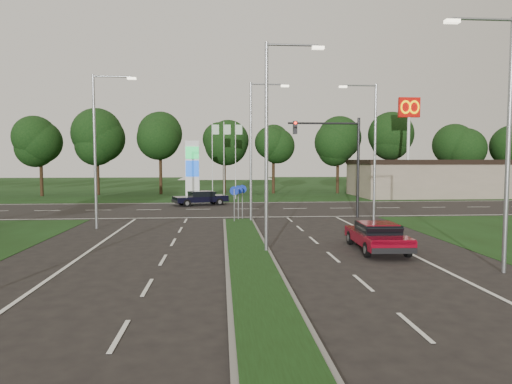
{
  "coord_description": "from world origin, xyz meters",
  "views": [
    {
      "loc": [
        -1.16,
        -13.44,
        4.04
      ],
      "look_at": [
        0.89,
        12.85,
        2.2
      ],
      "focal_mm": 32.0,
      "sensor_mm": 36.0,
      "label": 1
    }
  ],
  "objects": [
    {
      "name": "streetlight_right_near",
      "position": [
        8.8,
        2.0,
        5.08
      ],
      "size": [
        2.53,
        0.22,
        9.0
      ],
      "rotation": [
        0.0,
        0.0,
        3.14
      ],
      "color": "gray",
      "rests_on": "ground"
    },
    {
      "name": "cross_road",
      "position": [
        0.0,
        24.0,
        0.0
      ],
      "size": [
        160.0,
        12.0,
        0.02
      ],
      "primitive_type": "cube",
      "color": "black",
      "rests_on": "ground"
    },
    {
      "name": "median_kerb",
      "position": [
        0.0,
        4.0,
        0.06
      ],
      "size": [
        2.0,
        26.0,
        0.12
      ],
      "primitive_type": "cube",
      "color": "slate",
      "rests_on": "ground"
    },
    {
      "name": "streetlight_right_far",
      "position": [
        8.8,
        16.0,
        5.08
      ],
      "size": [
        2.53,
        0.22,
        9.0
      ],
      "rotation": [
        0.0,
        0.0,
        3.14
      ],
      "color": "gray",
      "rests_on": "ground"
    },
    {
      "name": "gas_pylon",
      "position": [
        -3.79,
        33.05,
        3.2
      ],
      "size": [
        5.8,
        1.26,
        8.0
      ],
      "color": "silver",
      "rests_on": "ground"
    },
    {
      "name": "mcdonalds_sign",
      "position": [
        18.0,
        31.97,
        7.99
      ],
      "size": [
        2.2,
        0.47,
        10.4
      ],
      "color": "silver",
      "rests_on": "ground"
    },
    {
      "name": "navy_sedan",
      "position": [
        -2.95,
        27.45,
        0.69
      ],
      "size": [
        5.04,
        3.4,
        1.28
      ],
      "rotation": [
        0.0,
        0.0,
        1.92
      ],
      "color": "black",
      "rests_on": "ground"
    },
    {
      "name": "streetlight_left_far",
      "position": [
        -8.3,
        14.0,
        5.08
      ],
      "size": [
        2.53,
        0.22,
        9.0
      ],
      "color": "gray",
      "rests_on": "ground"
    },
    {
      "name": "streetlight_median_near",
      "position": [
        1.0,
        6.0,
        5.08
      ],
      "size": [
        2.53,
        0.22,
        9.0
      ],
      "color": "gray",
      "rests_on": "ground"
    },
    {
      "name": "commercial_building",
      "position": [
        22.0,
        36.0,
        2.0
      ],
      "size": [
        16.0,
        9.0,
        4.0
      ],
      "primitive_type": "cube",
      "color": "gray",
      "rests_on": "ground"
    },
    {
      "name": "verge_far",
      "position": [
        0.0,
        55.0,
        0.0
      ],
      "size": [
        160.0,
        50.0,
        0.02
      ],
      "primitive_type": "cube",
      "color": "black",
      "rests_on": "ground"
    },
    {
      "name": "traffic_signal",
      "position": [
        7.19,
        18.0,
        4.65
      ],
      "size": [
        5.1,
        0.42,
        7.0
      ],
      "color": "black",
      "rests_on": "ground"
    },
    {
      "name": "red_sedan",
      "position": [
        5.83,
        6.3,
        0.68
      ],
      "size": [
        2.07,
        4.65,
        1.26
      ],
      "rotation": [
        0.0,
        0.0,
        -0.04
      ],
      "color": "maroon",
      "rests_on": "ground"
    },
    {
      "name": "streetlight_median_far",
      "position": [
        1.0,
        16.0,
        5.08
      ],
      "size": [
        2.53,
        0.22,
        9.0
      ],
      "color": "gray",
      "rests_on": "ground"
    },
    {
      "name": "median_signs",
      "position": [
        0.0,
        16.4,
        1.71
      ],
      "size": [
        1.16,
        1.76,
        2.38
      ],
      "color": "gray",
      "rests_on": "ground"
    },
    {
      "name": "ground",
      "position": [
        0.0,
        0.0,
        0.0
      ],
      "size": [
        160.0,
        160.0,
        0.0
      ],
      "primitive_type": "plane",
      "color": "black",
      "rests_on": "ground"
    },
    {
      "name": "treeline_far",
      "position": [
        0.1,
        39.93,
        6.83
      ],
      "size": [
        6.0,
        6.0,
        9.9
      ],
      "color": "black",
      "rests_on": "ground"
    }
  ]
}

